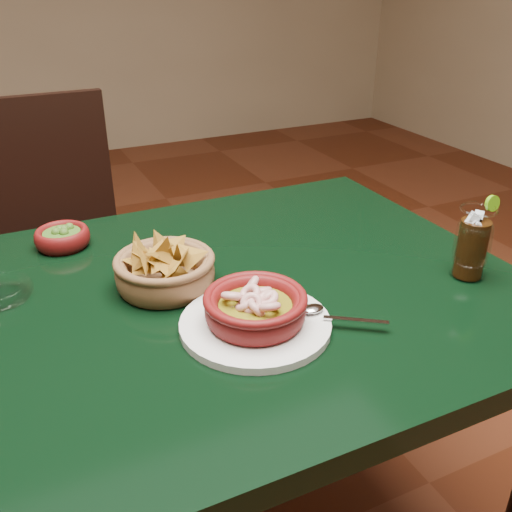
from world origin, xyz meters
name	(u,v)px	position (x,y,z in m)	size (l,w,h in m)	color
dining_table	(178,349)	(0.00, 0.00, 0.65)	(1.20, 0.80, 0.75)	black
dining_chair	(54,261)	(-0.13, 0.71, 0.52)	(0.44, 0.44, 0.94)	black
shrimp_plate	(256,311)	(0.09, -0.13, 0.78)	(0.29, 0.23, 0.08)	silver
chip_basket	(165,271)	(0.00, 0.05, 0.78)	(0.20, 0.20, 0.12)	brown
guacamole_ramekin	(62,237)	(-0.13, 0.29, 0.77)	(0.12, 0.12, 0.04)	#550C0C
cola_drink	(472,244)	(0.49, -0.14, 0.81)	(0.13, 0.13, 0.15)	white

